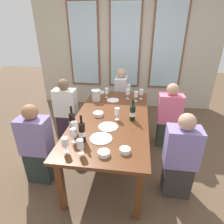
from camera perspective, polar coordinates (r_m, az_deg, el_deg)
ground_plane at (r=3.12m, az=-0.15°, el=-13.60°), size 12.00×12.00×0.00m
back_wall_with_windows at (r=4.62m, az=3.93°, el=19.15°), size 4.23×0.10×2.90m
dining_table at (r=2.75m, az=-0.16°, el=-2.75°), size 1.03×2.12×0.74m
white_plate_0 at (r=3.27m, az=0.29°, el=3.57°), size 0.21×0.21×0.01m
white_plate_1 at (r=2.23m, az=-3.34°, el=-7.92°), size 0.26×0.26×0.01m
white_plate_2 at (r=2.46m, az=-1.05°, el=-4.44°), size 0.26×0.26×0.01m
metal_pitcher at (r=3.24m, az=-4.83°, el=5.02°), size 0.16×0.16×0.19m
wine_bottle_0 at (r=2.60m, az=6.19°, el=-0.13°), size 0.08×0.08×0.30m
wine_bottle_1 at (r=2.37m, az=-11.81°, el=-2.82°), size 0.08×0.08×0.33m
wine_bottle_2 at (r=2.15m, az=-8.97°, el=-5.83°), size 0.08×0.08×0.32m
tasting_bowl_0 at (r=1.98m, az=-2.45°, el=-12.29°), size 0.13×0.13×0.05m
tasting_bowl_1 at (r=3.58m, az=-3.25°, el=5.79°), size 0.12×0.12×0.04m
tasting_bowl_2 at (r=2.02m, az=3.91°, el=-11.45°), size 0.11×0.11×0.05m
tasting_bowl_3 at (r=2.74m, az=-4.14°, el=-0.62°), size 0.15×0.15×0.05m
wine_glass_0 at (r=3.32m, az=4.79°, el=5.87°), size 0.07×0.07×0.17m
wine_glass_1 at (r=3.34m, az=8.80°, el=5.86°), size 0.07×0.07×0.17m
wine_glass_2 at (r=2.02m, az=-13.92°, el=-8.92°), size 0.07×0.07×0.17m
wine_glass_3 at (r=2.59m, az=1.52°, el=0.00°), size 0.07×0.07×0.17m
wine_glass_4 at (r=1.97m, az=-9.51°, el=-9.60°), size 0.07×0.07×0.17m
wine_glass_5 at (r=3.23m, az=7.24°, el=5.20°), size 0.07×0.07×0.17m
wine_glass_6 at (r=2.16m, az=-11.52°, el=-6.25°), size 0.07×0.07×0.17m
wine_glass_7 at (r=2.29m, az=-11.29°, el=-4.14°), size 0.07×0.07×0.17m
wine_glass_8 at (r=3.57m, az=5.09°, el=7.41°), size 0.07×0.07×0.17m
wine_glass_9 at (r=3.36m, az=-1.62°, el=6.26°), size 0.07×0.07×0.17m
seated_person_0 at (r=3.48m, az=-13.53°, el=0.31°), size 0.38×0.24×1.11m
seated_person_1 at (r=3.30m, az=16.65°, el=-1.56°), size 0.38×0.24×1.11m
seated_person_2 at (r=2.66m, az=-21.59°, el=-9.57°), size 0.38×0.24×1.11m
seated_person_3 at (r=2.42m, az=19.75°, el=-13.00°), size 0.38×0.24×1.11m
seated_person_4 at (r=4.08m, az=2.68°, el=4.89°), size 0.24×0.38×1.11m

